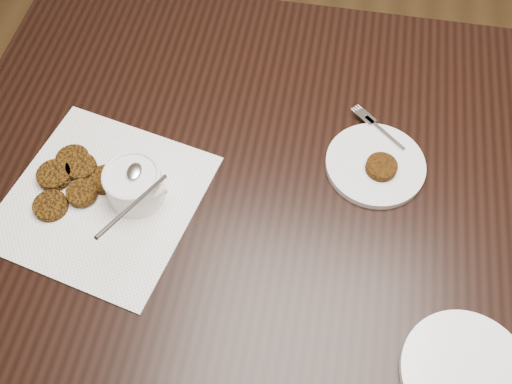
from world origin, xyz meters
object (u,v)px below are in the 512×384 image
sauce_ramekin (131,174)px  plate_empty (466,375)px  plate_with_patty (376,163)px  napkin (103,200)px  table (311,259)px

sauce_ramekin → plate_empty: (0.59, -0.22, -0.07)m
sauce_ramekin → plate_with_patty: bearing=18.6°
napkin → sauce_ramekin: sauce_ramekin is taller
table → napkin: size_ratio=4.37×
napkin → plate_with_patty: 0.51m
table → sauce_ramekin: size_ratio=10.45×
sauce_ramekin → napkin: bearing=-162.6°
sauce_ramekin → plate_with_patty: 0.45m
napkin → table: bearing=16.9°
plate_with_patty → plate_empty: (0.16, -0.37, -0.01)m
table → plate_with_patty: 0.40m
table → plate_empty: 0.56m
napkin → plate_empty: (0.65, -0.20, 0.00)m
plate_with_patty → plate_empty: bearing=-65.8°
plate_empty → napkin: bearing=162.7°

